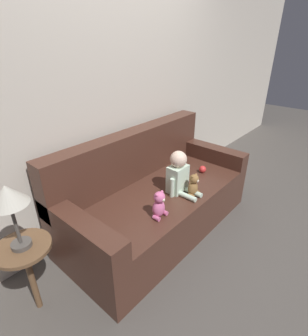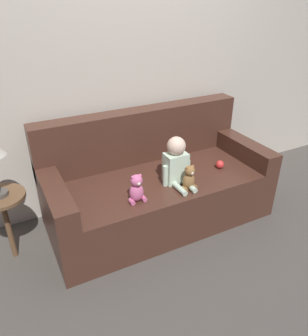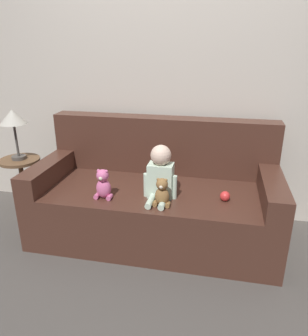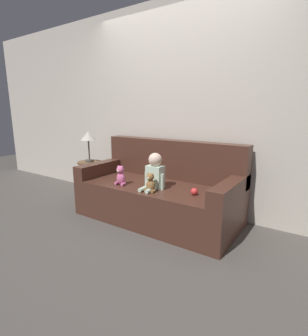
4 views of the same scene
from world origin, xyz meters
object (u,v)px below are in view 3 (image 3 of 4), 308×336
person_baby (160,174)px  plush_toy_side (103,185)px  toy_ball (225,196)px  side_table (16,138)px  teddy_bear_brown (162,193)px  couch (156,198)px

person_baby → plush_toy_side: person_baby is taller
toy_ball → side_table: bearing=173.2°
person_baby → teddy_bear_brown: (0.04, -0.14, -0.08)m
person_baby → side_table: 1.32m
teddy_bear_brown → plush_toy_side: plush_toy_side is taller
couch → plush_toy_side: couch is taller
teddy_bear_brown → side_table: side_table is taller
side_table → teddy_bear_brown: bearing=-15.7°
plush_toy_side → toy_ball: 0.88m
teddy_bear_brown → plush_toy_side: (-0.44, 0.03, 0.01)m
couch → teddy_bear_brown: 0.43m
couch → plush_toy_side: size_ratio=8.47×
toy_ball → side_table: (-1.76, 0.21, 0.27)m
person_baby → toy_ball: 0.49m
teddy_bear_brown → side_table: (-1.33, 0.37, 0.21)m
toy_ball → couch: bearing=160.8°
couch → toy_ball: couch is taller
couch → side_table: size_ratio=1.92×
side_table → couch: bearing=-1.0°
couch → toy_ball: bearing=-19.2°
person_baby → teddy_bear_brown: bearing=-74.5°
side_table → person_baby: bearing=-10.4°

